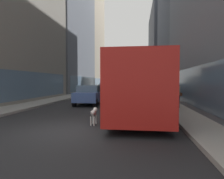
# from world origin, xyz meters

# --- Properties ---
(ground_plane) EXTENTS (120.00, 120.00, 0.00)m
(ground_plane) POSITION_xyz_m (0.00, 35.00, 0.00)
(ground_plane) COLOR #232326
(sidewalk_left) EXTENTS (2.40, 110.00, 0.15)m
(sidewalk_left) POSITION_xyz_m (-5.70, 35.00, 0.07)
(sidewalk_left) COLOR gray
(sidewalk_left) RESTS_ON ground
(sidewalk_right) EXTENTS (2.40, 110.00, 0.15)m
(sidewalk_right) POSITION_xyz_m (5.70, 35.00, 0.07)
(sidewalk_right) COLOR #9E9991
(sidewalk_right) RESTS_ON ground
(building_left_mid) EXTENTS (10.33, 16.85, 27.43)m
(building_left_mid) POSITION_xyz_m (-11.90, 27.06, 13.71)
(building_left_mid) COLOR slate
(building_left_mid) RESTS_ON ground
(building_left_far) EXTENTS (8.07, 18.39, 37.58)m
(building_left_far) POSITION_xyz_m (-11.90, 45.70, 18.78)
(building_left_far) COLOR #A0937F
(building_left_far) RESTS_ON ground
(building_right_mid) EXTENTS (10.92, 16.56, 27.16)m
(building_right_mid) POSITION_xyz_m (11.90, 23.77, 13.57)
(building_right_mid) COLOR #4C515B
(building_right_mid) RESTS_ON ground
(building_right_far) EXTENTS (11.85, 22.60, 20.25)m
(building_right_far) POSITION_xyz_m (11.90, 45.27, 10.12)
(building_right_far) COLOR #4C515B
(building_right_far) RESTS_ON ground
(transit_bus) EXTENTS (2.78, 11.53, 3.05)m
(transit_bus) POSITION_xyz_m (2.80, 4.95, 1.78)
(transit_bus) COLOR red
(transit_bus) RESTS_ON ground
(car_yellow_taxi) EXTENTS (1.82, 4.10, 1.62)m
(car_yellow_taxi) POSITION_xyz_m (1.20, 33.98, 0.82)
(car_yellow_taxi) COLOR yellow
(car_yellow_taxi) RESTS_ON ground
(car_white_van) EXTENTS (1.95, 4.71, 1.62)m
(car_white_van) POSITION_xyz_m (-2.80, 26.53, 0.83)
(car_white_van) COLOR silver
(car_white_van) RESTS_ON ground
(car_blue_hatchback) EXTENTS (1.86, 3.97, 1.62)m
(car_blue_hatchback) POSITION_xyz_m (-1.20, 8.67, 0.82)
(car_blue_hatchback) COLOR #4C6BB7
(car_blue_hatchback) RESTS_ON ground
(car_black_suv) EXTENTS (1.88, 4.35, 1.62)m
(car_black_suv) POSITION_xyz_m (2.80, 22.00, 0.82)
(car_black_suv) COLOR black
(car_black_suv) RESTS_ON ground
(box_truck) EXTENTS (2.30, 7.50, 3.05)m
(box_truck) POSITION_xyz_m (-2.80, 36.82, 1.67)
(box_truck) COLOR silver
(box_truck) RESTS_ON ground
(dalmatian_dog) EXTENTS (0.22, 0.96, 0.72)m
(dalmatian_dog) POSITION_xyz_m (0.84, 1.24, 0.51)
(dalmatian_dog) COLOR white
(dalmatian_dog) RESTS_ON ground
(pedestrian_with_handbag) EXTENTS (0.45, 0.34, 1.69)m
(pedestrian_with_handbag) POSITION_xyz_m (5.44, 6.51, 1.01)
(pedestrian_with_handbag) COLOR #1E1E2D
(pedestrian_with_handbag) RESTS_ON sidewalk_right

